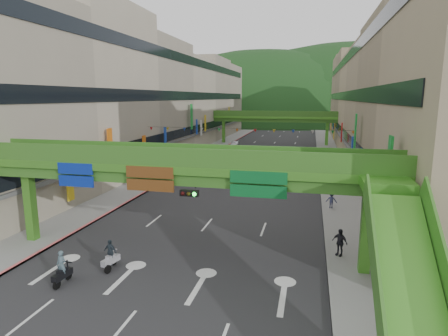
{
  "coord_description": "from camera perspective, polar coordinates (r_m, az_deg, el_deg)",
  "views": [
    {
      "loc": [
        7.73,
        -15.28,
        9.99
      ],
      "look_at": [
        0.0,
        18.0,
        3.5
      ],
      "focal_mm": 30.0,
      "sensor_mm": 36.0,
      "label": 1
    }
  ],
  "objects": [
    {
      "name": "building_row_right",
      "position": [
        66.24,
        23.14,
        9.44
      ],
      "size": [
        12.8,
        95.0,
        19.0
      ],
      "color": "gray",
      "rests_on": "ground"
    },
    {
      "name": "hill_left",
      "position": [
        177.03,
        5.73,
        7.46
      ],
      "size": [
        168.0,
        140.0,
        112.0
      ],
      "primitive_type": "ellipsoid",
      "color": "#1C4419",
      "rests_on": "ground"
    },
    {
      "name": "curb_right",
      "position": [
        66.04,
        14.12,
        1.8
      ],
      "size": [
        0.2,
        140.0,
        0.18
      ],
      "primitive_type": "cube",
      "color": "gray",
      "rests_on": "ground"
    },
    {
      "name": "overpass_far",
      "position": [
        80.78,
        7.63,
        7.4
      ],
      "size": [
        28.0,
        2.2,
        7.1
      ],
      "color": "#4C9E2D",
      "rests_on": "ground"
    },
    {
      "name": "curb_left",
      "position": [
        68.14,
        -1.37,
        2.4
      ],
      "size": [
        0.2,
        140.0,
        0.18
      ],
      "primitive_type": "cube",
      "color": "#CC5959",
      "rests_on": "ground"
    },
    {
      "name": "road_slab",
      "position": [
        66.49,
        6.26,
        2.06
      ],
      "size": [
        18.0,
        140.0,
        0.02
      ],
      "primitive_type": "cube",
      "color": "#28282B",
      "rests_on": "ground"
    },
    {
      "name": "sidewalk_right",
      "position": [
        66.11,
        15.77,
        1.72
      ],
      "size": [
        4.0,
        140.0,
        0.15
      ],
      "primitive_type": "cube",
      "color": "gray",
      "rests_on": "ground"
    },
    {
      "name": "scooter_rider_far",
      "position": [
        47.82,
        -1.72,
        -0.09
      ],
      "size": [
        0.84,
        1.6,
        1.98
      ],
      "color": "maroon",
      "rests_on": "ground"
    },
    {
      "name": "hill_right",
      "position": [
        196.3,
        18.26,
        7.3
      ],
      "size": [
        208.0,
        176.0,
        128.0
      ],
      "primitive_type": "ellipsoid",
      "color": "#1C4419",
      "rests_on": "ground"
    },
    {
      "name": "car_yellow",
      "position": [
        59.11,
        10.16,
        1.56
      ],
      "size": [
        2.33,
        4.45,
        1.44
      ],
      "primitive_type": "imported",
      "rotation": [
        0.0,
        0.0,
        -0.15
      ],
      "color": "#C98806",
      "rests_on": "ground"
    },
    {
      "name": "sidewalk_left",
      "position": [
        68.63,
        -2.9,
        2.43
      ],
      "size": [
        4.0,
        140.0,
        0.15
      ],
      "primitive_type": "cube",
      "color": "gray",
      "rests_on": "ground"
    },
    {
      "name": "pedestrian_red",
      "position": [
        25.35,
        22.43,
        -11.03
      ],
      "size": [
        0.91,
        0.71,
        1.86
      ],
      "primitive_type": "imported",
      "rotation": [
        0.0,
        0.0,
        0.01
      ],
      "color": "#BF3926",
      "rests_on": "ground"
    },
    {
      "name": "pedestrian_dark",
      "position": [
        25.09,
        17.21,
        -11.06
      ],
      "size": [
        1.08,
        0.93,
        1.74
      ],
      "primitive_type": "imported",
      "rotation": [
        0.0,
        0.0,
        -0.6
      ],
      "color": "black",
      "rests_on": "ground"
    },
    {
      "name": "car_silver",
      "position": [
        75.17,
        1.68,
        3.59
      ],
      "size": [
        1.47,
        3.87,
        1.26
      ],
      "primitive_type": "imported",
      "rotation": [
        0.0,
        0.0,
        0.04
      ],
      "color": "gray",
      "rests_on": "ground"
    },
    {
      "name": "scooter_rider_near",
      "position": [
        22.6,
        -23.48,
        -13.97
      ],
      "size": [
        0.62,
        1.6,
        1.91
      ],
      "color": "black",
      "rests_on": "ground"
    },
    {
      "name": "pedestrian_blue",
      "position": [
        35.14,
        16.04,
        -4.92
      ],
      "size": [
        0.75,
        0.54,
        1.5
      ],
      "primitive_type": "imported",
      "rotation": [
        0.0,
        0.0,
        3.01
      ],
      "color": "navy",
      "rests_on": "ground"
    },
    {
      "name": "building_row_left",
      "position": [
        70.52,
        -9.28,
        10.18
      ],
      "size": [
        12.8,
        95.0,
        19.0
      ],
      "color": "#9E937F",
      "rests_on": "ground"
    },
    {
      "name": "ground",
      "position": [
        19.82,
        -12.61,
        -19.78
      ],
      "size": [
        320.0,
        320.0,
        0.0
      ],
      "primitive_type": "plane",
      "color": "black",
      "rests_on": "ground"
    },
    {
      "name": "overpass_near",
      "position": [
        22.27,
        -5.02,
        -1.69
      ],
      "size": [
        28.0,
        12.27,
        7.1
      ],
      "color": "#4C9E2D",
      "rests_on": "ground"
    },
    {
      "name": "parked_scooter_row",
      "position": [
        46.27,
        14.13,
        -1.38
      ],
      "size": [
        1.6,
        9.4,
        1.08
      ],
      "color": "black",
      "rests_on": "ground"
    },
    {
      "name": "bunting_string",
      "position": [
        46.11,
        3.39,
        5.72
      ],
      "size": [
        26.0,
        0.36,
        0.47
      ],
      "color": "black",
      "rests_on": "ground"
    },
    {
      "name": "scooter_rider_left",
      "position": [
        23.45,
        -16.93,
        -12.55
      ],
      "size": [
        0.93,
        1.59,
        1.83
      ],
      "color": "#94949D",
      "rests_on": "ground"
    },
    {
      "name": "scooter_rider_mid",
      "position": [
        53.39,
        7.85,
        0.9
      ],
      "size": [
        0.8,
        1.6,
        1.86
      ],
      "color": "black",
      "rests_on": "ground"
    }
  ]
}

